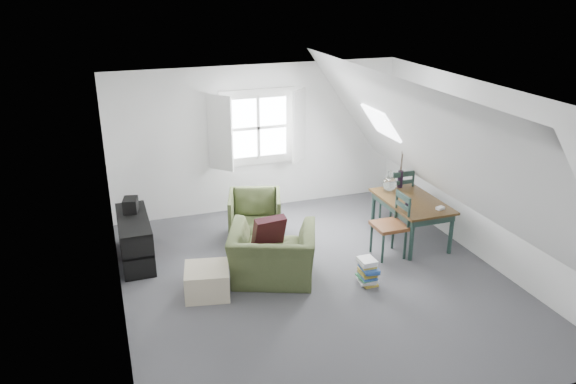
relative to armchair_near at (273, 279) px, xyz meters
name	(u,v)px	position (x,y,z in m)	size (l,w,h in m)	color
floor	(316,280)	(0.54, -0.23, 0.00)	(5.50, 5.50, 0.00)	#49494D
ceiling	(320,97)	(0.54, -0.23, 2.50)	(5.50, 5.50, 0.00)	white
wall_back	(258,139)	(0.54, 2.52, 1.25)	(5.00, 5.00, 0.00)	white
wall_front	(440,308)	(0.54, -2.98, 1.25)	(5.00, 5.00, 0.00)	white
wall_left	(113,221)	(-1.96, -0.23, 1.25)	(5.50, 5.50, 0.00)	white
wall_right	(483,173)	(3.04, -0.23, 1.25)	(5.50, 5.50, 0.00)	white
slope_left	(194,168)	(-1.01, -0.23, 1.78)	(5.50, 5.50, 0.00)	white
slope_right	(427,143)	(2.09, -0.23, 1.78)	(5.50, 5.50, 0.00)	white
dormer_window	(259,128)	(0.54, 2.44, 1.45)	(1.71, 0.35, 1.30)	white
skylight	(381,123)	(2.09, 1.07, 1.75)	(0.55, 0.75, 0.04)	white
armchair_near	(273,279)	(0.00, 0.00, 0.00)	(1.12, 0.98, 0.73)	#414C28
armchair_far	(255,237)	(0.13, 1.33, 0.00)	(0.79, 0.81, 0.74)	#414C28
throw_pillow	(269,231)	(0.00, 0.15, 0.65)	(0.43, 0.12, 0.43)	#370F16
ottoman	(207,281)	(-0.91, -0.09, 0.19)	(0.56, 0.56, 0.37)	#C0B494
dining_table	(412,205)	(2.37, 0.46, 0.58)	(0.80, 1.33, 0.66)	#35210D
demijohn	(389,183)	(2.22, 0.91, 0.80)	(0.23, 0.23, 0.32)	silver
vase_twigs	(400,178)	(2.47, 1.01, 0.82)	(0.09, 0.10, 0.69)	black
cup	(408,209)	(2.12, 0.16, 0.66)	(0.10, 0.10, 0.09)	black
paper_box	(440,208)	(2.57, 0.01, 0.68)	(0.12, 0.08, 0.04)	white
dining_chair_far	(397,194)	(2.52, 1.15, 0.49)	(0.44, 0.44, 0.93)	brown
dining_chair_near	(391,224)	(1.84, 0.11, 0.49)	(0.44, 0.44, 0.94)	brown
media_shelf	(135,242)	(-1.69, 1.15, 0.29)	(0.42, 1.27, 0.65)	black
electronics_box	(131,205)	(-1.69, 1.44, 0.74)	(0.19, 0.27, 0.22)	black
magazine_stack	(368,272)	(1.16, -0.53, 0.18)	(0.27, 0.32, 0.36)	#B29933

